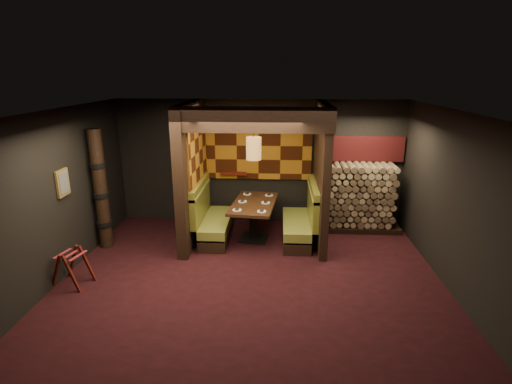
% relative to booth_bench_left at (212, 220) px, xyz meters
% --- Properties ---
extents(floor, '(6.50, 5.50, 0.02)m').
position_rel_booth_bench_left_xyz_m(floor, '(0.96, -1.65, -0.41)').
color(floor, black).
rests_on(floor, ground).
extents(ceiling, '(6.50, 5.50, 0.02)m').
position_rel_booth_bench_left_xyz_m(ceiling, '(0.96, -1.65, 2.46)').
color(ceiling, black).
rests_on(ceiling, ground).
extents(wall_back, '(6.50, 0.02, 2.85)m').
position_rel_booth_bench_left_xyz_m(wall_back, '(0.96, 1.11, 1.02)').
color(wall_back, black).
rests_on(wall_back, ground).
extents(wall_front, '(6.50, 0.02, 2.85)m').
position_rel_booth_bench_left_xyz_m(wall_front, '(0.96, -4.41, 1.02)').
color(wall_front, black).
rests_on(wall_front, ground).
extents(wall_left, '(0.02, 5.50, 2.85)m').
position_rel_booth_bench_left_xyz_m(wall_left, '(-2.30, -1.65, 1.02)').
color(wall_left, black).
rests_on(wall_left, ground).
extents(wall_right, '(0.02, 5.50, 2.85)m').
position_rel_booth_bench_left_xyz_m(wall_right, '(4.22, -1.65, 1.02)').
color(wall_right, black).
rests_on(wall_right, ground).
extents(partition_left, '(0.20, 2.20, 2.85)m').
position_rel_booth_bench_left_xyz_m(partition_left, '(-0.39, -0.00, 1.02)').
color(partition_left, black).
rests_on(partition_left, floor).
extents(partition_right, '(0.15, 2.10, 2.85)m').
position_rel_booth_bench_left_xyz_m(partition_right, '(2.26, 0.05, 1.02)').
color(partition_right, black).
rests_on(partition_right, floor).
extents(header_beam, '(2.85, 0.18, 0.44)m').
position_rel_booth_bench_left_xyz_m(header_beam, '(0.94, -0.95, 2.23)').
color(header_beam, black).
rests_on(header_beam, partition_left).
extents(tapa_back_panel, '(2.40, 0.06, 1.55)m').
position_rel_booth_bench_left_xyz_m(tapa_back_panel, '(0.94, 1.06, 1.42)').
color(tapa_back_panel, '#AC6916').
rests_on(tapa_back_panel, wall_back).
extents(tapa_side_panel, '(0.04, 1.85, 1.45)m').
position_rel_booth_bench_left_xyz_m(tapa_side_panel, '(-0.27, 0.17, 1.45)').
color(tapa_side_panel, '#AC6916').
rests_on(tapa_side_panel, partition_left).
extents(lacquer_shelf, '(0.60, 0.12, 0.07)m').
position_rel_booth_bench_left_xyz_m(lacquer_shelf, '(0.36, 1.00, 0.78)').
color(lacquer_shelf, '#58180D').
rests_on(lacquer_shelf, wall_back).
extents(booth_bench_left, '(0.68, 1.60, 1.14)m').
position_rel_booth_bench_left_xyz_m(booth_bench_left, '(0.00, 0.00, 0.00)').
color(booth_bench_left, black).
rests_on(booth_bench_left, floor).
extents(booth_bench_right, '(0.68, 1.60, 1.14)m').
position_rel_booth_bench_left_xyz_m(booth_bench_right, '(1.89, 0.00, 0.00)').
color(booth_bench_right, black).
rests_on(booth_bench_right, floor).
extents(dining_table, '(1.01, 1.64, 0.82)m').
position_rel_booth_bench_left_xyz_m(dining_table, '(0.90, -0.02, 0.19)').
color(dining_table, black).
rests_on(dining_table, floor).
extents(place_settings, '(0.78, 1.30, 0.03)m').
position_rel_booth_bench_left_xyz_m(place_settings, '(0.90, -0.02, 0.44)').
color(place_settings, white).
rests_on(place_settings, dining_table).
extents(pendant_lamp, '(0.30, 0.30, 1.11)m').
position_rel_booth_bench_left_xyz_m(pendant_lamp, '(0.90, -0.07, 1.57)').
color(pendant_lamp, '#96622E').
rests_on(pendant_lamp, ceiling).
extents(framed_picture, '(0.05, 0.36, 0.46)m').
position_rel_booth_bench_left_xyz_m(framed_picture, '(-2.25, -1.55, 1.22)').
color(framed_picture, brown).
rests_on(framed_picture, wall_left).
extents(luggage_rack, '(0.69, 0.55, 0.66)m').
position_rel_booth_bench_left_xyz_m(luggage_rack, '(-2.01, -2.07, -0.07)').
color(luggage_rack, '#42100B').
rests_on(luggage_rack, floor).
extents(totem_column, '(0.31, 0.31, 2.40)m').
position_rel_booth_bench_left_xyz_m(totem_column, '(-2.09, -0.55, 0.79)').
color(totem_column, black).
rests_on(totem_column, floor).
extents(firewood_stack, '(1.73, 0.70, 1.50)m').
position_rel_booth_bench_left_xyz_m(firewood_stack, '(3.25, 0.70, 0.35)').
color(firewood_stack, black).
rests_on(firewood_stack, floor).
extents(mosaic_header, '(1.83, 0.10, 0.56)m').
position_rel_booth_bench_left_xyz_m(mosaic_header, '(3.25, 1.03, 1.38)').
color(mosaic_header, maroon).
rests_on(mosaic_header, wall_back).
extents(bay_front_post, '(0.08, 0.08, 2.85)m').
position_rel_booth_bench_left_xyz_m(bay_front_post, '(2.35, 0.31, 1.02)').
color(bay_front_post, black).
rests_on(bay_front_post, floor).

